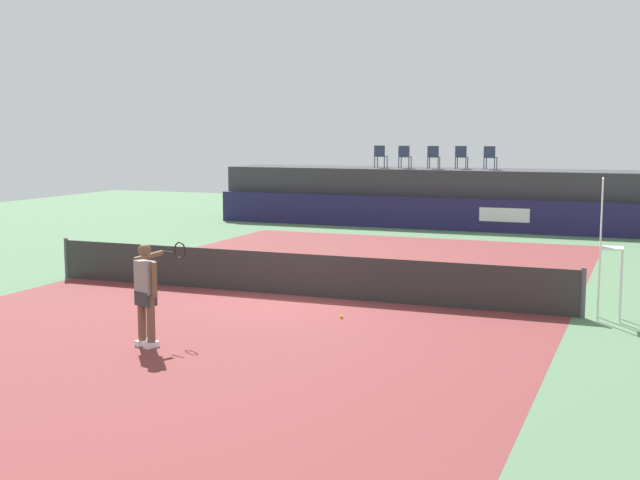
# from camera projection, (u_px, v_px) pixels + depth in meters

# --- Properties ---
(ground_plane) EXTENTS (48.00, 48.00, 0.00)m
(ground_plane) POSITION_uv_depth(u_px,v_px,m) (340.00, 274.00, 21.47)
(ground_plane) COLOR #4C704C
(court_inner) EXTENTS (12.00, 22.00, 0.00)m
(court_inner) POSITION_uv_depth(u_px,v_px,m) (293.00, 295.00, 18.71)
(court_inner) COLOR maroon
(court_inner) RESTS_ON ground
(sponsor_wall) EXTENTS (18.00, 0.22, 1.20)m
(sponsor_wall) POSITION_uv_depth(u_px,v_px,m) (439.00, 214.00, 31.06)
(sponsor_wall) COLOR #231E4C
(sponsor_wall) RESTS_ON ground
(spectator_platform) EXTENTS (18.00, 2.80, 2.20)m
(spectator_platform) POSITION_uv_depth(u_px,v_px,m) (450.00, 197.00, 32.66)
(spectator_platform) COLOR #38383D
(spectator_platform) RESTS_ON ground
(spectator_chair_far_left) EXTENTS (0.45, 0.45, 0.89)m
(spectator_chair_far_left) POSITION_uv_depth(u_px,v_px,m) (380.00, 155.00, 33.36)
(spectator_chair_far_left) COLOR #2D3D56
(spectator_chair_far_left) RESTS_ON spectator_platform
(spectator_chair_left) EXTENTS (0.46, 0.46, 0.89)m
(spectator_chair_left) POSITION_uv_depth(u_px,v_px,m) (405.00, 156.00, 32.75)
(spectator_chair_left) COLOR #2D3D56
(spectator_chair_left) RESTS_ON spectator_platform
(spectator_chair_center) EXTENTS (0.47, 0.47, 0.89)m
(spectator_chair_center) POSITION_uv_depth(u_px,v_px,m) (434.00, 156.00, 32.40)
(spectator_chair_center) COLOR #2D3D56
(spectator_chair_center) RESTS_ON spectator_platform
(spectator_chair_right) EXTENTS (0.45, 0.45, 0.89)m
(spectator_chair_right) POSITION_uv_depth(u_px,v_px,m) (461.00, 156.00, 32.34)
(spectator_chair_right) COLOR #2D3D56
(spectator_chair_right) RESTS_ON spectator_platform
(spectator_chair_far_right) EXTENTS (0.46, 0.46, 0.89)m
(spectator_chair_far_right) POSITION_uv_depth(u_px,v_px,m) (490.00, 157.00, 31.82)
(spectator_chair_far_right) COLOR #2D3D56
(spectator_chair_far_right) RESTS_ON spectator_platform
(umpire_chair) EXTENTS (0.47, 0.47, 2.76)m
(umpire_chair) POSITION_uv_depth(u_px,v_px,m) (606.00, 239.00, 16.08)
(umpire_chair) COLOR white
(umpire_chair) RESTS_ON ground
(tennis_net) EXTENTS (12.40, 0.02, 0.95)m
(tennis_net) POSITION_uv_depth(u_px,v_px,m) (293.00, 274.00, 18.65)
(tennis_net) COLOR #2D2D2D
(tennis_net) RESTS_ON ground
(net_post_near) EXTENTS (0.10, 0.10, 1.00)m
(net_post_near) POSITION_uv_depth(u_px,v_px,m) (66.00, 258.00, 20.92)
(net_post_near) COLOR #4C4C51
(net_post_near) RESTS_ON ground
(net_post_far) EXTENTS (0.10, 0.10, 1.00)m
(net_post_far) POSITION_uv_depth(u_px,v_px,m) (583.00, 293.00, 16.37)
(net_post_far) COLOR #4C4C51
(net_post_far) RESTS_ON ground
(tennis_player) EXTENTS (0.55, 1.24, 1.77)m
(tennis_player) POSITION_uv_depth(u_px,v_px,m) (147.00, 291.00, 14.15)
(tennis_player) COLOR white
(tennis_player) RESTS_ON court_inner
(tennis_ball) EXTENTS (0.07, 0.07, 0.07)m
(tennis_ball) POSITION_uv_depth(u_px,v_px,m) (341.00, 317.00, 16.38)
(tennis_ball) COLOR #D8EA33
(tennis_ball) RESTS_ON court_inner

